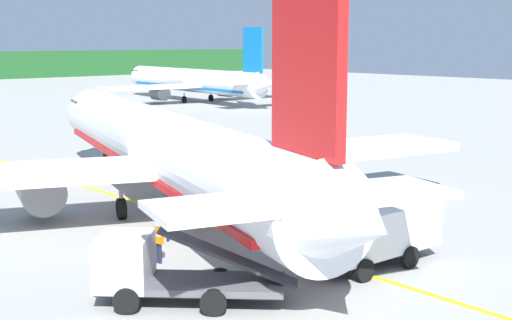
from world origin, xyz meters
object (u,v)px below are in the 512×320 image
(airliner_mid_apron, at_px, (194,81))
(crew_loader_left, at_px, (168,219))
(service_truck_baggage, at_px, (374,232))
(crew_marshaller, at_px, (158,239))
(cargo_container_near, at_px, (308,204))
(service_truck_fuel, at_px, (158,270))
(airliner_foreground, at_px, (164,148))

(airliner_mid_apron, height_order, crew_loader_left, airliner_mid_apron)
(service_truck_baggage, height_order, crew_loader_left, service_truck_baggage)
(service_truck_baggage, distance_m, crew_marshaller, 8.81)
(service_truck_baggage, relative_size, cargo_container_near, 3.11)
(airliner_mid_apron, xyz_separation_m, service_truck_fuel, (-50.53, -65.72, -1.91))
(service_truck_baggage, height_order, crew_marshaller, service_truck_baggage)
(cargo_container_near, relative_size, crew_loader_left, 1.12)
(service_truck_baggage, bearing_deg, crew_loader_left, 116.12)
(service_truck_fuel, bearing_deg, airliner_mid_apron, 52.45)
(service_truck_baggage, xyz_separation_m, crew_marshaller, (-6.36, 6.08, -0.40))
(service_truck_fuel, distance_m, cargo_container_near, 12.77)
(airliner_mid_apron, xyz_separation_m, crew_loader_left, (-45.87, -59.51, -2.05))
(airliner_mid_apron, height_order, service_truck_fuel, airliner_mid_apron)
(service_truck_fuel, distance_m, crew_loader_left, 7.77)
(airliner_foreground, bearing_deg, service_truck_fuel, -125.24)
(service_truck_fuel, distance_m, service_truck_baggage, 9.16)
(airliner_foreground, height_order, cargo_container_near, airliner_foreground)
(airliner_mid_apron, bearing_deg, airliner_foreground, -128.01)
(airliner_mid_apron, relative_size, cargo_container_near, 19.43)
(crew_marshaller, bearing_deg, service_truck_baggage, -43.73)
(airliner_foreground, relative_size, service_truck_baggage, 6.71)
(service_truck_fuel, bearing_deg, service_truck_baggage, -14.81)
(airliner_foreground, xyz_separation_m, crew_marshaller, (-5.44, -7.49, -2.37))
(cargo_container_near, bearing_deg, crew_loader_left, 166.34)
(service_truck_fuel, xyz_separation_m, crew_loader_left, (4.66, 6.22, -0.14))
(service_truck_fuel, xyz_separation_m, crew_marshaller, (2.50, 3.74, -0.15))
(service_truck_baggage, bearing_deg, crew_marshaller, 136.27)
(airliner_mid_apron, distance_m, cargo_container_near, 72.44)
(airliner_mid_apron, bearing_deg, service_truck_baggage, -121.48)
(airliner_foreground, height_order, airliner_mid_apron, airliner_foreground)
(service_truck_fuel, relative_size, cargo_container_near, 3.15)
(service_truck_baggage, distance_m, crew_loader_left, 9.54)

